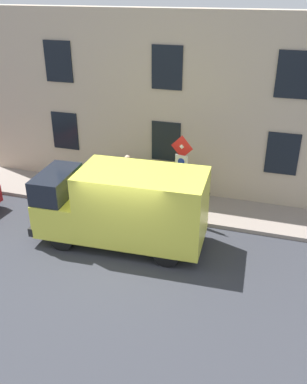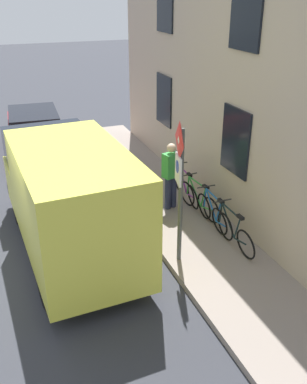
# 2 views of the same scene
# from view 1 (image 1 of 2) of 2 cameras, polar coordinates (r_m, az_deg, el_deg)

# --- Properties ---
(ground_plane) EXTENTS (80.00, 80.00, 0.00)m
(ground_plane) POSITION_cam_1_polar(r_m,az_deg,el_deg) (13.11, -3.51, -8.14)
(ground_plane) COLOR #313339
(sidewalk_slab) EXTENTS (2.07, 17.24, 0.14)m
(sidewalk_slab) POSITION_cam_1_polar(r_m,az_deg,el_deg) (15.68, 0.61, -1.49)
(sidewalk_slab) COLOR gray
(sidewalk_slab) RESTS_ON ground_plane
(building_facade) EXTENTS (0.75, 15.24, 6.72)m
(building_facade) POSITION_cam_1_polar(r_m,az_deg,el_deg) (15.70, 2.15, 11.48)
(building_facade) COLOR #B9A68F
(building_facade) RESTS_ON ground_plane
(sign_post_stacked) EXTENTS (0.20, 0.55, 2.84)m
(sign_post_stacked) POSITION_cam_1_polar(r_m,az_deg,el_deg) (13.86, 3.84, 3.60)
(sign_post_stacked) COLOR #474C47
(sign_post_stacked) RESTS_ON sidewalk_slab
(delivery_van) EXTENTS (2.25, 5.42, 2.50)m
(delivery_van) POSITION_cam_1_polar(r_m,az_deg,el_deg) (12.89, -4.08, -1.84)
(delivery_van) COLOR #DCDA45
(delivery_van) RESTS_ON ground_plane
(bicycle_black) EXTENTS (0.46, 1.71, 0.89)m
(bicycle_black) POSITION_cam_1_polar(r_m,az_deg,el_deg) (15.68, 4.62, 0.23)
(bicycle_black) COLOR black
(bicycle_black) RESTS_ON sidewalk_slab
(bicycle_blue) EXTENTS (0.46, 1.71, 0.89)m
(bicycle_blue) POSITION_cam_1_polar(r_m,az_deg,el_deg) (15.85, 1.80, 0.61)
(bicycle_blue) COLOR black
(bicycle_blue) RESTS_ON sidewalk_slab
(bicycle_green) EXTENTS (0.47, 1.71, 0.89)m
(bicycle_green) POSITION_cam_1_polar(r_m,az_deg,el_deg) (16.06, -0.95, 0.99)
(bicycle_green) COLOR black
(bicycle_green) RESTS_ON sidewalk_slab
(bicycle_purple) EXTENTS (0.46, 1.72, 0.89)m
(bicycle_purple) POSITION_cam_1_polar(r_m,az_deg,el_deg) (16.31, -3.63, 1.35)
(bicycle_purple) COLOR black
(bicycle_purple) RESTS_ON sidewalk_slab
(pedestrian) EXTENTS (0.46, 0.36, 1.72)m
(pedestrian) POSITION_cam_1_polar(r_m,az_deg,el_deg) (15.55, -3.51, 2.31)
(pedestrian) COLOR #262B47
(pedestrian) RESTS_ON sidewalk_slab
(litter_bin) EXTENTS (0.44, 0.44, 0.90)m
(litter_bin) POSITION_cam_1_polar(r_m,az_deg,el_deg) (15.15, -3.71, -0.40)
(litter_bin) COLOR #2D5133
(litter_bin) RESTS_ON sidewalk_slab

